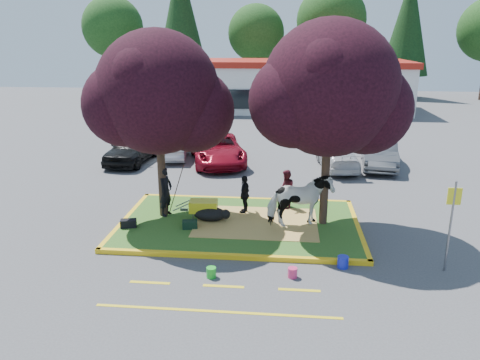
# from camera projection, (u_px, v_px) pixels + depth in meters

# --- Properties ---
(ground) EXTENTS (90.00, 90.00, 0.00)m
(ground) POSITION_uv_depth(u_px,v_px,m) (239.00, 226.00, 16.39)
(ground) COLOR #424244
(ground) RESTS_ON ground
(median_island) EXTENTS (8.00, 5.00, 0.15)m
(median_island) POSITION_uv_depth(u_px,v_px,m) (239.00, 224.00, 16.37)
(median_island) COLOR #29571B
(median_island) RESTS_ON ground
(curb_near) EXTENTS (8.30, 0.16, 0.15)m
(curb_near) POSITION_uv_depth(u_px,v_px,m) (231.00, 257.00, 13.92)
(curb_near) COLOR yellow
(curb_near) RESTS_ON ground
(curb_far) EXTENTS (8.30, 0.16, 0.15)m
(curb_far) POSITION_uv_depth(u_px,v_px,m) (246.00, 199.00, 18.83)
(curb_far) COLOR yellow
(curb_far) RESTS_ON ground
(curb_left) EXTENTS (0.16, 5.30, 0.15)m
(curb_left) POSITION_uv_depth(u_px,v_px,m) (126.00, 219.00, 16.75)
(curb_left) COLOR yellow
(curb_left) RESTS_ON ground
(curb_right) EXTENTS (0.16, 5.30, 0.15)m
(curb_right) POSITION_uv_depth(u_px,v_px,m) (358.00, 228.00, 15.99)
(curb_right) COLOR yellow
(curb_right) RESTS_ON ground
(straw_bedding) EXTENTS (4.20, 3.00, 0.01)m
(straw_bedding) POSITION_uv_depth(u_px,v_px,m) (256.00, 222.00, 16.29)
(straw_bedding) COLOR tan
(straw_bedding) RESTS_ON median_island
(tree_purple_left) EXTENTS (5.06, 4.20, 6.51)m
(tree_purple_left) POSITION_uv_depth(u_px,v_px,m) (158.00, 98.00, 15.74)
(tree_purple_left) COLOR black
(tree_purple_left) RESTS_ON median_island
(tree_purple_right) EXTENTS (5.30, 4.40, 6.82)m
(tree_purple_right) POSITION_uv_depth(u_px,v_px,m) (330.00, 95.00, 14.96)
(tree_purple_right) COLOR black
(tree_purple_right) RESTS_ON median_island
(fire_lane_stripe_a) EXTENTS (1.10, 0.12, 0.01)m
(fire_lane_stripe_a) POSITION_uv_depth(u_px,v_px,m) (150.00, 283.00, 12.58)
(fire_lane_stripe_a) COLOR yellow
(fire_lane_stripe_a) RESTS_ON ground
(fire_lane_stripe_b) EXTENTS (1.10, 0.12, 0.01)m
(fire_lane_stripe_b) POSITION_uv_depth(u_px,v_px,m) (224.00, 286.00, 12.40)
(fire_lane_stripe_b) COLOR yellow
(fire_lane_stripe_b) RESTS_ON ground
(fire_lane_stripe_c) EXTENTS (1.10, 0.12, 0.01)m
(fire_lane_stripe_c) POSITION_uv_depth(u_px,v_px,m) (299.00, 290.00, 12.21)
(fire_lane_stripe_c) COLOR yellow
(fire_lane_stripe_c) RESTS_ON ground
(fire_lane_long) EXTENTS (6.00, 0.10, 0.01)m
(fire_lane_long) POSITION_uv_depth(u_px,v_px,m) (217.00, 311.00, 11.25)
(fire_lane_long) COLOR yellow
(fire_lane_long) RESTS_ON ground
(retail_building) EXTENTS (20.40, 8.40, 4.40)m
(retail_building) POSITION_uv_depth(u_px,v_px,m) (292.00, 85.00, 42.19)
(retail_building) COLOR silver
(retail_building) RESTS_ON ground
(treeline) EXTENTS (46.58, 7.80, 14.63)m
(treeline) POSITION_uv_depth(u_px,v_px,m) (286.00, 24.00, 49.82)
(treeline) COLOR black
(treeline) RESTS_ON ground
(cow) EXTENTS (2.34, 1.63, 1.81)m
(cow) POSITION_uv_depth(u_px,v_px,m) (300.00, 201.00, 15.74)
(cow) COLOR silver
(cow) RESTS_ON median_island
(calf) EXTENTS (1.26, 0.90, 0.50)m
(calf) POSITION_uv_depth(u_px,v_px,m) (210.00, 214.00, 16.38)
(calf) COLOR black
(calf) RESTS_ON median_island
(handler) EXTENTS (0.59, 0.74, 1.79)m
(handler) POSITION_uv_depth(u_px,v_px,m) (166.00, 191.00, 16.73)
(handler) COLOR black
(handler) RESTS_ON median_island
(visitor_a) EXTENTS (0.65, 0.78, 1.47)m
(visitor_a) POSITION_uv_depth(u_px,v_px,m) (286.00, 189.00, 17.47)
(visitor_a) COLOR #4C1523
(visitor_a) RESTS_ON median_island
(visitor_b) EXTENTS (0.52, 0.88, 1.42)m
(visitor_b) POSITION_uv_depth(u_px,v_px,m) (245.00, 194.00, 17.01)
(visitor_b) COLOR black
(visitor_b) RESTS_ON median_island
(wheelbarrow) EXTENTS (1.78, 0.67, 0.67)m
(wheelbarrow) POSITION_uv_depth(u_px,v_px,m) (204.00, 206.00, 16.51)
(wheelbarrow) COLOR black
(wheelbarrow) RESTS_ON median_island
(gear_bag_dark) EXTENTS (0.58, 0.40, 0.27)m
(gear_bag_dark) POSITION_uv_depth(u_px,v_px,m) (128.00, 223.00, 15.86)
(gear_bag_dark) COLOR black
(gear_bag_dark) RESTS_ON median_island
(gear_bag_green) EXTENTS (0.55, 0.40, 0.27)m
(gear_bag_green) POSITION_uv_depth(u_px,v_px,m) (190.00, 224.00, 15.77)
(gear_bag_green) COLOR black
(gear_bag_green) RESTS_ON median_island
(sign_post) EXTENTS (0.37, 0.06, 2.64)m
(sign_post) POSITION_uv_depth(u_px,v_px,m) (452.00, 216.00, 12.77)
(sign_post) COLOR slate
(sign_post) RESTS_ON ground
(bucket_green) EXTENTS (0.36, 0.36, 0.29)m
(bucket_green) POSITION_uv_depth(u_px,v_px,m) (211.00, 272.00, 12.83)
(bucket_green) COLOR green
(bucket_green) RESTS_ON ground
(bucket_pink) EXTENTS (0.32, 0.32, 0.28)m
(bucket_pink) POSITION_uv_depth(u_px,v_px,m) (293.00, 273.00, 12.83)
(bucket_pink) COLOR #D32E66
(bucket_pink) RESTS_ON ground
(bucket_blue) EXTENTS (0.36, 0.36, 0.34)m
(bucket_blue) POSITION_uv_depth(u_px,v_px,m) (343.00, 262.00, 13.37)
(bucket_blue) COLOR #1722BB
(bucket_blue) RESTS_ON ground
(car_black) EXTENTS (2.12, 4.68, 1.56)m
(car_black) POSITION_uv_depth(u_px,v_px,m) (132.00, 148.00, 24.59)
(car_black) COLOR black
(car_black) RESTS_ON ground
(car_silver) EXTENTS (1.74, 3.74, 1.19)m
(car_silver) POSITION_uv_depth(u_px,v_px,m) (175.00, 148.00, 25.41)
(car_silver) COLOR #ADAFB5
(car_silver) RESTS_ON ground
(car_red) EXTENTS (3.85, 5.95, 1.52)m
(car_red) POSITION_uv_depth(u_px,v_px,m) (217.00, 149.00, 24.41)
(car_red) COLOR maroon
(car_red) RESTS_ON ground
(car_white) EXTENTS (2.07, 4.27, 1.20)m
(car_white) POSITION_uv_depth(u_px,v_px,m) (338.00, 157.00, 23.35)
(car_white) COLOR silver
(car_white) RESTS_ON ground
(car_grey) EXTENTS (2.13, 4.79, 1.53)m
(car_grey) POSITION_uv_depth(u_px,v_px,m) (379.00, 152.00, 23.73)
(car_grey) COLOR #4F5255
(car_grey) RESTS_ON ground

